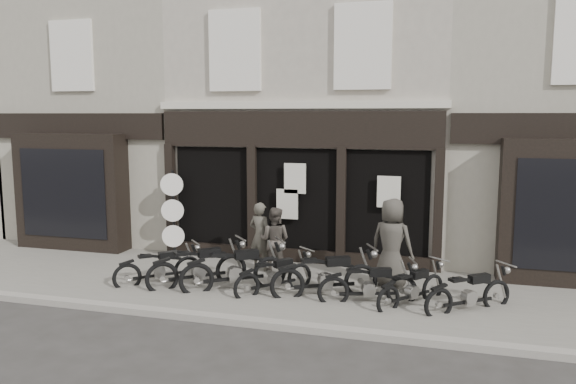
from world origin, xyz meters
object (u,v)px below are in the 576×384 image
(man_left, at_px, (260,236))
(advert_sign_post, at_px, (173,217))
(motorcycle_3, at_px, (275,279))
(man_centre, at_px, (275,240))
(motorcycle_6, at_px, (412,291))
(motorcycle_0, at_px, (159,271))
(motorcycle_1, at_px, (199,271))
(motorcycle_4, at_px, (326,280))
(motorcycle_2, at_px, (235,273))
(motorcycle_7, at_px, (469,296))
(motorcycle_5, at_px, (369,288))
(man_right, at_px, (392,243))

(man_left, height_order, advert_sign_post, advert_sign_post)
(motorcycle_3, relative_size, man_centre, 1.03)
(motorcycle_6, distance_m, man_left, 3.98)
(motorcycle_0, relative_size, advert_sign_post, 0.67)
(motorcycle_6, bearing_deg, motorcycle_1, 128.53)
(motorcycle_4, bearing_deg, motorcycle_6, -28.66)
(man_left, xyz_separation_m, man_centre, (0.40, -0.14, -0.04))
(motorcycle_1, relative_size, motorcycle_2, 0.91)
(motorcycle_0, height_order, man_centre, man_centre)
(motorcycle_3, xyz_separation_m, motorcycle_4, (1.09, 0.03, 0.07))
(motorcycle_4, height_order, man_left, man_left)
(motorcycle_3, height_order, advert_sign_post, advert_sign_post)
(motorcycle_3, xyz_separation_m, motorcycle_7, (3.91, -0.11, 0.01))
(motorcycle_1, bearing_deg, advert_sign_post, 87.73)
(advert_sign_post, bearing_deg, motorcycle_1, -71.23)
(motorcycle_1, height_order, motorcycle_5, motorcycle_1)
(motorcycle_4, bearing_deg, motorcycle_2, 155.32)
(advert_sign_post, bearing_deg, man_right, -30.08)
(motorcycle_0, distance_m, man_right, 5.16)
(motorcycle_5, distance_m, man_right, 1.37)
(motorcycle_4, distance_m, motorcycle_7, 2.82)
(motorcycle_1, height_order, motorcycle_2, motorcycle_2)
(motorcycle_5, distance_m, advert_sign_post, 5.84)
(motorcycle_3, relative_size, man_left, 0.98)
(motorcycle_4, distance_m, motorcycle_6, 1.75)
(motorcycle_1, relative_size, motorcycle_4, 0.89)
(motorcycle_5, xyz_separation_m, advert_sign_post, (-5.38, 2.15, 0.78))
(motorcycle_1, distance_m, motorcycle_7, 5.64)
(motorcycle_0, bearing_deg, motorcycle_7, -43.03)
(motorcycle_7, distance_m, man_right, 2.05)
(motorcycle_2, height_order, motorcycle_5, motorcycle_2)
(motorcycle_3, bearing_deg, man_centre, 57.59)
(man_left, distance_m, advert_sign_post, 2.62)
(motorcycle_1, distance_m, man_left, 1.84)
(man_right, bearing_deg, motorcycle_3, 39.06)
(motorcycle_5, distance_m, man_left, 3.30)
(motorcycle_0, distance_m, motorcycle_3, 2.66)
(motorcycle_6, xyz_separation_m, advert_sign_post, (-6.21, 2.02, 0.81))
(motorcycle_1, relative_size, man_right, 0.97)
(motorcycle_2, height_order, man_left, man_left)
(motorcycle_1, relative_size, advert_sign_post, 0.78)
(motorcycle_1, xyz_separation_m, advert_sign_post, (-1.64, 2.05, 0.73))
(motorcycle_6, bearing_deg, motorcycle_2, 128.71)
(motorcycle_3, relative_size, motorcycle_4, 0.76)
(motorcycle_2, relative_size, man_left, 1.26)
(motorcycle_3, xyz_separation_m, man_centre, (-0.41, 1.33, 0.53))
(motorcycle_1, height_order, motorcycle_3, motorcycle_1)
(man_right, bearing_deg, motorcycle_7, 161.39)
(motorcycle_6, relative_size, man_right, 0.83)
(man_left, bearing_deg, motorcycle_3, 134.58)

